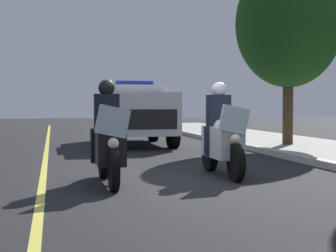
# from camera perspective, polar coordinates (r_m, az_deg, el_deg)

# --- Properties ---
(ground_plane) EXTENTS (80.00, 80.00, 0.00)m
(ground_plane) POSITION_cam_1_polar(r_m,az_deg,el_deg) (9.32, 1.06, -5.74)
(ground_plane) COLOR black
(lane_stripe_center) EXTENTS (48.00, 0.12, 0.01)m
(lane_stripe_center) POSITION_cam_1_polar(r_m,az_deg,el_deg) (9.07, -13.19, -6.00)
(lane_stripe_center) COLOR #E0D14C
(lane_stripe_center) RESTS_ON ground
(police_motorcycle_lead_left) EXTENTS (2.14, 0.56, 1.72)m
(police_motorcycle_lead_left) POSITION_cam_1_polar(r_m,az_deg,el_deg) (8.84, -6.38, -1.64)
(police_motorcycle_lead_left) COLOR black
(police_motorcycle_lead_left) RESTS_ON ground
(police_motorcycle_lead_right) EXTENTS (2.14, 0.56, 1.72)m
(police_motorcycle_lead_right) POSITION_cam_1_polar(r_m,az_deg,el_deg) (9.82, 5.72, -1.24)
(police_motorcycle_lead_right) COLOR black
(police_motorcycle_lead_right) RESTS_ON ground
(police_suv) EXTENTS (4.93, 2.11, 2.05)m
(police_suv) POSITION_cam_1_polar(r_m,az_deg,el_deg) (17.32, -3.55, 1.55)
(police_suv) COLOR silver
(police_suv) RESTS_ON ground
(tree_far_back) EXTENTS (3.15, 3.15, 5.50)m
(tree_far_back) POSITION_cam_1_polar(r_m,az_deg,el_deg) (16.62, 12.67, 10.51)
(tree_far_back) COLOR #42301E
(tree_far_back) RESTS_ON sidewalk_strip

